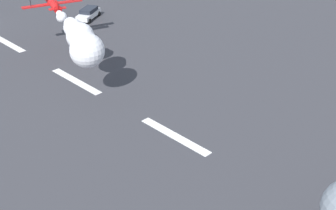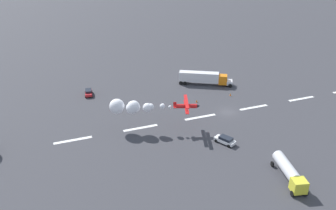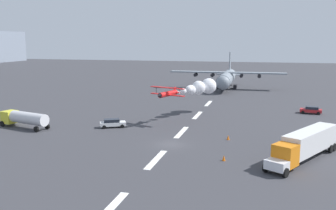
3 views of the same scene
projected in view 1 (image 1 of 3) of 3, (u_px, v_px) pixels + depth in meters
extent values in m
cube|color=white|center=(6.00, 43.00, 62.28)|extent=(8.00, 0.90, 0.01)
cube|color=white|center=(76.00, 81.00, 53.09)|extent=(8.00, 0.90, 0.01)
cube|color=white|center=(175.00, 136.00, 43.90)|extent=(8.00, 0.90, 0.01)
cylinder|color=red|center=(53.00, 3.00, 58.31)|extent=(5.12, 2.61, 0.95)
cube|color=red|center=(52.00, 4.00, 58.54)|extent=(3.10, 7.00, 0.12)
cylinder|color=black|center=(30.00, 1.00, 57.29)|extent=(0.08, 0.08, 1.29)
cube|color=red|center=(57.00, 5.00, 56.29)|extent=(0.69, 0.33, 1.10)
cube|color=red|center=(57.00, 9.00, 56.49)|extent=(1.24, 2.09, 0.08)
sphere|color=white|center=(59.00, 13.00, 55.76)|extent=(0.70, 0.70, 0.70)
sphere|color=white|center=(62.00, 17.00, 54.36)|extent=(1.21, 1.21, 1.21)
sphere|color=white|center=(71.00, 24.00, 52.43)|extent=(1.47, 1.47, 1.47)
sphere|color=white|center=(73.00, 28.00, 51.95)|extent=(2.02, 2.02, 2.02)
sphere|color=white|center=(83.00, 40.00, 49.38)|extent=(2.49, 2.49, 2.49)
sphere|color=white|center=(80.00, 36.00, 49.50)|extent=(2.84, 2.84, 2.84)
sphere|color=white|center=(87.00, 50.00, 46.50)|extent=(3.35, 3.35, 3.35)
cube|color=white|center=(88.00, 14.00, 69.36)|extent=(3.66, 4.81, 0.65)
cube|color=#1E232D|center=(89.00, 10.00, 69.23)|extent=(2.71, 3.15, 0.55)
cylinder|color=black|center=(90.00, 21.00, 67.99)|extent=(0.49, 0.67, 0.64)
cylinder|color=black|center=(99.00, 14.00, 70.58)|extent=(0.49, 0.67, 0.64)
cylinder|color=black|center=(78.00, 20.00, 68.47)|extent=(0.49, 0.67, 0.64)
cylinder|color=black|center=(88.00, 12.00, 71.06)|extent=(0.49, 0.67, 0.64)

